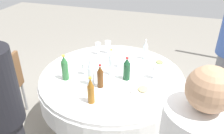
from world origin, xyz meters
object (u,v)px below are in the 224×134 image
Objects in this scene: bottle_amber_inner at (91,91)px; person_east at (2,117)px; bottle_clear_near at (111,63)px; plate_north at (99,63)px; plate_mid at (143,90)px; dining_table at (112,86)px; bottle_brown_east at (100,77)px; wine_glass_near at (119,59)px; wine_glass_south at (98,46)px; bottle_dark_green_right at (127,69)px; bottle_green_west at (65,68)px; chair_near at (6,84)px; wine_glass_west at (155,69)px; wine_glass_outer at (108,44)px; wine_glass_north at (84,66)px; plate_front at (159,63)px; bottle_clear_outer at (145,50)px; bottle_clear_south at (91,73)px.

person_east is (-0.49, 0.53, -0.02)m from bottle_amber_inner.
bottle_clear_near reaches higher than plate_north.
plate_north is 0.94× the size of plate_mid.
plate_mid reaches higher than dining_table.
bottle_brown_east is 1.85× the size of wine_glass_near.
dining_table is 10.14× the size of wine_glass_south.
bottle_green_west is at bearing 107.38° from bottle_dark_green_right.
wine_glass_west is at bearing -90.77° from chair_near.
wine_glass_outer is (1.00, 0.17, -0.00)m from bottle_amber_inner.
wine_glass_west reaches higher than wine_glass_near.
person_east reaches higher than wine_glass_near.
wine_glass_north is (0.43, 0.25, -0.02)m from bottle_amber_inner.
dining_table is 11.51× the size of wine_glass_north.
plate_mid is at bearing -88.28° from bottle_green_west.
person_east is at bearing 153.64° from wine_glass_near.
wine_glass_west is 0.69m from plate_north.
person_east reaches higher than plate_mid.
wine_glass_outer is at bearing 12.68° from bottle_brown_east.
wine_glass_near is (0.69, -0.05, -0.02)m from bottle_amber_inner.
wine_glass_north reaches higher than plate_mid.
dining_table is at bearing -157.12° from wine_glass_outer.
bottle_green_west is 0.66m from wine_glass_south.
wine_glass_north is at bearing 131.87° from wine_glass_near.
person_east reaches higher than bottle_green_west.
wine_glass_north is (-0.09, 0.27, -0.04)m from bottle_clear_near.
chair_near is at bearing 108.57° from wine_glass_near.
person_east reaches higher than plate_front.
bottle_dark_green_right is 1.08× the size of plate_north.
bottle_dark_green_right reaches higher than wine_glass_north.
bottle_green_west reaches higher than plate_mid.
plate_front is at bearing -113.83° from bottle_clear_outer.
wine_glass_north is 0.88m from plate_front.
wine_glass_west is (0.06, -0.46, -0.02)m from bottle_clear_near.
plate_mid is (-0.21, -0.39, -0.13)m from bottle_clear_near.
bottle_green_west is at bearing 169.82° from wine_glass_south.
bottle_brown_east reaches higher than wine_glass_west.
bottle_clear_south is 0.86m from person_east.
bottle_clear_south is (0.27, 0.11, 0.02)m from bottle_amber_inner.
bottle_brown_east is 0.44m from wine_glass_near.
bottle_clear_outer reaches higher than plate_north.
bottle_amber_inner is 1.03m from bottle_clear_outer.
bottle_clear_south is 1.15× the size of bottle_clear_outer.
bottle_clear_outer is at bearing -10.98° from bottle_dark_green_right.
wine_glass_outer is at bearing 9.83° from bottle_amber_inner.
dining_table is 5.66× the size of bottle_green_west.
bottle_green_west is 2.03× the size of wine_glass_north.
wine_glass_outer is at bearing 5.01° from bottle_clear_south.
bottle_dark_green_right is at bearing -102.98° from dining_table.
plate_front is (0.64, -0.50, -0.10)m from bottle_brown_east.
bottle_clear_near reaches higher than bottle_green_west.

